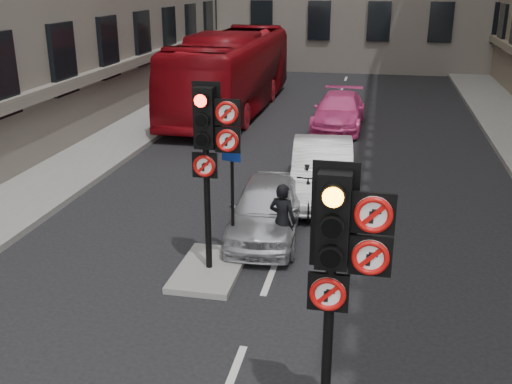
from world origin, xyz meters
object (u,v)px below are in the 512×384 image
at_px(car_white, 322,170).
at_px(motorcycle, 307,192).
at_px(car_silver, 267,208).
at_px(motorcyclist, 282,221).
at_px(signal_near, 340,252).
at_px(info_sign, 232,185).
at_px(bus_red, 232,72).
at_px(car_pink, 339,111).
at_px(signal_far, 210,138).

relative_size(car_white, motorcycle, 2.30).
xyz_separation_m(car_silver, motorcyclist, (0.51, -1.00, 0.16)).
height_order(signal_near, car_white, signal_near).
bearing_deg(car_silver, car_white, 68.12).
height_order(motorcyclist, info_sign, info_sign).
bearing_deg(bus_red, signal_near, -72.34).
xyz_separation_m(car_pink, info_sign, (-1.30, -11.62, 0.94)).
bearing_deg(car_pink, motorcycle, -89.67).
bearing_deg(car_white, motorcycle, -104.80).
xyz_separation_m(signal_near, signal_far, (-2.60, 4.00, 0.12)).
bearing_deg(motorcycle, info_sign, -122.70).
distance_m(bus_red, info_sign, 14.19).
height_order(signal_near, motorcycle, signal_near).
height_order(car_pink, info_sign, info_sign).
relative_size(motorcycle, motorcyclist, 1.21).
height_order(car_pink, motorcyclist, motorcyclist).
bearing_deg(info_sign, car_white, 85.91).
xyz_separation_m(bus_red, motorcycle, (4.54, -11.10, -1.08)).
relative_size(signal_far, info_sign, 1.58).
distance_m(signal_near, car_white, 9.01).
height_order(signal_near, signal_far, signal_far).
distance_m(car_white, bus_red, 10.90).
distance_m(signal_near, motorcyclist, 5.50).
height_order(signal_near, car_silver, signal_near).
distance_m(car_silver, bus_red, 13.12).
bearing_deg(bus_red, info_sign, -75.88).
xyz_separation_m(signal_far, car_silver, (0.68, 2.01, -2.07)).
bearing_deg(signal_far, info_sign, 73.83).
relative_size(signal_near, motorcycle, 1.88).
bearing_deg(bus_red, car_pink, -24.45).
xyz_separation_m(signal_far, motorcyclist, (1.18, 1.01, -1.91)).
bearing_deg(car_white, signal_near, -88.96).
xyz_separation_m(signal_near, car_white, (-0.98, 8.76, -1.86)).
bearing_deg(motorcyclist, car_white, -81.12).
bearing_deg(signal_near, car_white, 96.36).
height_order(signal_far, bus_red, signal_far).
bearing_deg(signal_far, car_silver, 71.39).
bearing_deg(motorcycle, car_silver, -125.93).
relative_size(car_silver, motorcycle, 1.95).
bearing_deg(signal_far, bus_red, 102.21).
bearing_deg(info_sign, car_silver, 85.20).
distance_m(car_white, motorcyclist, 3.78).
relative_size(car_pink, info_sign, 1.95).
xyz_separation_m(motorcycle, motorcyclist, (-0.22, -2.42, 0.22)).
bearing_deg(car_pink, car_silver, -93.56).
bearing_deg(motorcycle, car_white, 71.62).
xyz_separation_m(signal_near, car_silver, (-1.92, 6.01, -1.95)).
bearing_deg(signal_near, car_silver, 107.76).
relative_size(car_pink, bus_red, 0.37).
bearing_deg(car_white, car_silver, -114.28).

